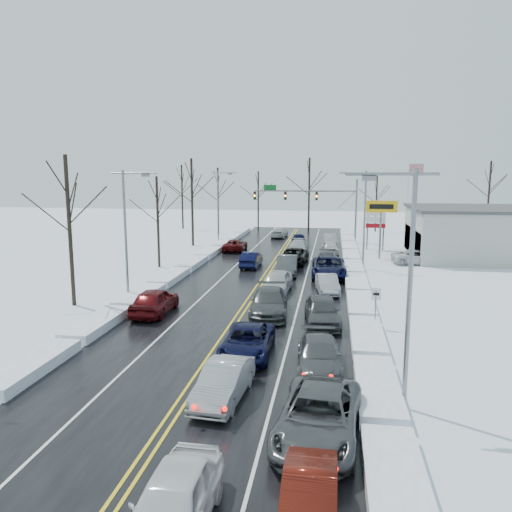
% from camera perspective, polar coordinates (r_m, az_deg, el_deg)
% --- Properties ---
extents(ground, '(160.00, 160.00, 0.00)m').
position_cam_1_polar(ground, '(37.90, -0.02, -3.97)').
color(ground, silver).
rests_on(ground, ground).
extents(road_surface, '(14.00, 84.00, 0.01)m').
position_cam_1_polar(road_surface, '(39.82, 0.42, -3.29)').
color(road_surface, black).
rests_on(road_surface, ground).
extents(snow_bank_left, '(1.71, 72.00, 0.54)m').
position_cam_1_polar(snow_bank_left, '(41.59, -10.00, -2.89)').
color(snow_bank_left, white).
rests_on(snow_bank_left, ground).
extents(snow_bank_right, '(1.71, 72.00, 0.54)m').
position_cam_1_polar(snow_bank_right, '(39.46, 11.43, -3.61)').
color(snow_bank_right, white).
rests_on(snow_bank_right, ground).
extents(traffic_signal_mast, '(13.28, 0.39, 8.00)m').
position_cam_1_polar(traffic_signal_mast, '(64.52, 6.89, 6.48)').
color(traffic_signal_mast, slate).
rests_on(traffic_signal_mast, ground).
extents(tires_plus_sign, '(3.20, 0.34, 6.00)m').
position_cam_1_polar(tires_plus_sign, '(52.77, 14.12, 5.06)').
color(tires_plus_sign, slate).
rests_on(tires_plus_sign, ground).
extents(used_vehicles_sign, '(2.20, 0.22, 4.65)m').
position_cam_1_polar(used_vehicles_sign, '(58.87, 13.53, 3.89)').
color(used_vehicles_sign, slate).
rests_on(used_vehicles_sign, ground).
extents(speed_limit_sign, '(0.55, 0.09, 2.35)m').
position_cam_1_polar(speed_limit_sign, '(29.42, 13.54, -4.94)').
color(speed_limit_sign, slate).
rests_on(speed_limit_sign, ground).
extents(flagpole, '(1.87, 1.20, 10.00)m').
position_cam_1_polar(flagpole, '(67.15, 17.07, 6.63)').
color(flagpole, silver).
rests_on(flagpole, ground).
extents(streetlight_se, '(3.20, 0.25, 9.00)m').
position_cam_1_polar(streetlight_se, '(18.93, 16.66, -1.67)').
color(streetlight_se, slate).
rests_on(streetlight_se, ground).
extents(streetlight_ne, '(3.20, 0.25, 9.00)m').
position_cam_1_polar(streetlight_ne, '(46.62, 12.08, 4.98)').
color(streetlight_ne, slate).
rests_on(streetlight_ne, ground).
extents(streetlight_sw, '(3.20, 0.25, 9.00)m').
position_cam_1_polar(streetlight_sw, '(35.47, -14.44, 3.51)').
color(streetlight_sw, slate).
rests_on(streetlight_sw, ground).
extents(streetlight_nw, '(3.20, 0.25, 9.00)m').
position_cam_1_polar(streetlight_nw, '(62.10, -4.21, 6.25)').
color(streetlight_nw, slate).
rests_on(streetlight_nw, ground).
extents(tree_left_b, '(4.00, 4.00, 10.00)m').
position_cam_1_polar(tree_left_b, '(34.97, -20.70, 5.87)').
color(tree_left_b, '#2D231C').
rests_on(tree_left_b, ground).
extents(tree_left_c, '(3.40, 3.40, 8.50)m').
position_cam_1_polar(tree_left_c, '(47.35, -11.21, 5.84)').
color(tree_left_c, '#2D231C').
rests_on(tree_left_c, ground).
extents(tree_left_d, '(4.20, 4.20, 10.50)m').
position_cam_1_polar(tree_left_d, '(60.81, -7.35, 8.04)').
color(tree_left_d, '#2D231C').
rests_on(tree_left_d, ground).
extents(tree_left_e, '(3.80, 3.80, 9.50)m').
position_cam_1_polar(tree_left_e, '(72.34, -4.37, 7.77)').
color(tree_left_e, '#2D231C').
rests_on(tree_left_e, ground).
extents(tree_far_a, '(4.00, 4.00, 10.00)m').
position_cam_1_polar(tree_far_a, '(80.01, -8.47, 8.11)').
color(tree_far_a, '#2D231C').
rests_on(tree_far_a, ground).
extents(tree_far_b, '(3.60, 3.60, 9.00)m').
position_cam_1_polar(tree_far_b, '(78.32, 0.26, 7.67)').
color(tree_far_b, '#2D231C').
rests_on(tree_far_b, ground).
extents(tree_far_c, '(4.40, 4.40, 11.00)m').
position_cam_1_polar(tree_far_c, '(75.51, 6.11, 8.61)').
color(tree_far_c, '#2D231C').
rests_on(tree_far_c, ground).
extents(tree_far_d, '(3.40, 3.40, 8.50)m').
position_cam_1_polar(tree_far_d, '(77.22, 13.63, 7.12)').
color(tree_far_d, '#2D231C').
rests_on(tree_far_d, ground).
extents(tree_far_e, '(4.20, 4.20, 10.50)m').
position_cam_1_polar(tree_far_e, '(80.58, 25.15, 7.58)').
color(tree_far_e, '#2D231C').
rests_on(tree_far_e, ground).
extents(queued_car_1, '(1.89, 4.52, 1.45)m').
position_cam_1_polar(queued_car_1, '(20.53, -3.72, -16.04)').
color(queued_car_1, '#9D9FA4').
rests_on(queued_car_1, ground).
extents(queued_car_2, '(2.45, 5.14, 1.42)m').
position_cam_1_polar(queued_car_2, '(24.89, -0.99, -11.30)').
color(queued_car_2, black).
rests_on(queued_car_2, ground).
extents(queued_car_3, '(2.71, 5.74, 1.62)m').
position_cam_1_polar(queued_car_3, '(31.58, 1.49, -6.74)').
color(queued_car_3, '#404345').
rests_on(queued_car_3, ground).
extents(queued_car_4, '(2.15, 4.79, 1.60)m').
position_cam_1_polar(queued_car_4, '(37.49, 2.45, -4.13)').
color(queued_car_4, silver).
rests_on(queued_car_4, ground).
extents(queued_car_5, '(1.99, 5.06, 1.64)m').
position_cam_1_polar(queued_car_5, '(43.89, 3.57, -2.11)').
color(queued_car_5, '#3B3E40').
rests_on(queued_car_5, ground).
extents(queued_car_6, '(2.90, 5.61, 1.51)m').
position_cam_1_polar(queued_car_6, '(48.97, 4.27, -0.90)').
color(queued_car_6, black).
rests_on(queued_car_6, ground).
extents(queued_car_7, '(2.17, 5.04, 1.45)m').
position_cam_1_polar(queued_car_7, '(55.28, 4.81, 0.30)').
color(queued_car_7, '#AAACB2').
rests_on(queued_car_7, ground).
extents(queued_car_8, '(2.11, 4.53, 1.50)m').
position_cam_1_polar(queued_car_8, '(61.04, 4.89, 1.18)').
color(queued_car_8, black).
rests_on(queued_car_8, ground).
extents(queued_car_10, '(3.16, 5.95, 1.59)m').
position_cam_1_polar(queued_car_10, '(18.01, 7.10, -20.00)').
color(queued_car_10, '#47494C').
rests_on(queued_car_10, ground).
extents(queued_car_11, '(2.25, 4.95, 1.41)m').
position_cam_1_polar(queued_car_11, '(23.36, 7.19, -12.81)').
color(queued_car_11, '#46494C').
rests_on(queued_car_11, ground).
extents(queued_car_12, '(2.45, 5.08, 1.67)m').
position_cam_1_polar(queued_car_12, '(29.90, 7.54, -7.77)').
color(queued_car_12, '#3B3D40').
rests_on(queued_car_12, ground).
extents(queued_car_13, '(2.00, 4.30, 1.37)m').
position_cam_1_polar(queued_car_13, '(37.52, 8.14, -4.20)').
color(queued_car_13, '#9C9EA4').
rests_on(queued_car_13, ground).
extents(queued_car_14, '(3.00, 6.24, 1.71)m').
position_cam_1_polar(queued_car_14, '(43.19, 8.29, -2.39)').
color(queued_car_14, black).
rests_on(queued_car_14, ground).
extents(queued_car_15, '(2.06, 4.90, 1.41)m').
position_cam_1_polar(queued_car_15, '(47.79, 8.14, -1.23)').
color(queued_car_15, '#3F4144').
rests_on(queued_car_15, ground).
extents(queued_car_16, '(2.11, 4.23, 1.39)m').
position_cam_1_polar(queued_car_16, '(55.66, 8.47, 0.29)').
color(queued_car_16, silver).
rests_on(queued_car_16, ground).
extents(queued_car_17, '(1.94, 4.43, 1.42)m').
position_cam_1_polar(queued_car_17, '(61.61, 8.43, 1.18)').
color(queued_car_17, '#919499').
rests_on(queued_car_17, ground).
extents(oncoming_car_0, '(1.61, 4.50, 1.48)m').
position_cam_1_polar(oncoming_car_0, '(47.15, -0.54, -1.28)').
color(oncoming_car_0, black).
rests_on(oncoming_car_0, ground).
extents(oncoming_car_1, '(2.35, 4.98, 1.37)m').
position_cam_1_polar(oncoming_car_1, '(56.79, -2.39, 0.57)').
color(oncoming_car_1, '#4B0A0C').
rests_on(oncoming_car_1, ground).
extents(oncoming_car_2, '(2.17, 4.91, 1.40)m').
position_cam_1_polar(oncoming_car_2, '(68.72, 2.68, 2.14)').
color(oncoming_car_2, silver).
rests_on(oncoming_car_2, ground).
extents(oncoming_car_3, '(1.99, 4.94, 1.68)m').
position_cam_1_polar(oncoming_car_3, '(32.46, -11.45, -6.48)').
color(oncoming_car_3, '#530B0E').
rests_on(oncoming_car_3, ground).
extents(parked_car_0, '(5.20, 2.93, 1.37)m').
position_cam_1_polar(parked_car_0, '(51.13, 17.95, -0.89)').
color(parked_car_0, silver).
rests_on(parked_car_0, ground).
extents(parked_car_1, '(2.11, 5.12, 1.48)m').
position_cam_1_polar(parked_car_1, '(53.01, 21.00, -0.71)').
color(parked_car_1, '#424447').
rests_on(parked_car_1, ground).
extents(parked_car_2, '(2.17, 4.57, 1.51)m').
position_cam_1_polar(parked_car_2, '(58.42, 17.82, 0.37)').
color(parked_car_2, black).
rests_on(parked_car_2, ground).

